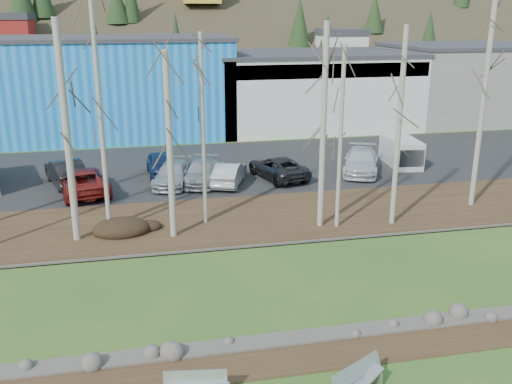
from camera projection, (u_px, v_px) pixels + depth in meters
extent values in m
cube|color=#382616|center=(289.00, 358.00, 17.64)|extent=(80.00, 1.80, 0.03)
cube|color=#382616|center=(225.00, 220.00, 29.19)|extent=(80.00, 7.00, 0.15)
cube|color=black|center=(201.00, 168.00, 38.98)|extent=(80.00, 14.00, 0.14)
cube|color=blue|center=(112.00, 87.00, 49.64)|extent=(20.00, 12.00, 8.00)
cube|color=#333338|center=(108.00, 38.00, 48.40)|extent=(20.40, 12.24, 0.30)
cube|color=beige|center=(309.00, 90.00, 53.48)|extent=(18.00, 12.00, 6.50)
cube|color=#333338|center=(310.00, 53.00, 52.45)|extent=(18.36, 12.24, 0.30)
cube|color=navy|center=(331.00, 71.00, 47.27)|extent=(17.64, 0.20, 1.20)
cube|color=gray|center=(464.00, 83.00, 56.61)|extent=(14.00, 12.00, 7.00)
cube|color=#333338|center=(468.00, 46.00, 55.51)|extent=(14.28, 12.24, 0.30)
cube|color=#B9BCBE|center=(195.00, 377.00, 15.63)|extent=(1.75, 0.37, 0.39)
cube|color=#B9BCBE|center=(373.00, 377.00, 16.37)|extent=(0.37, 0.57, 0.48)
cube|color=#B9BCBE|center=(357.00, 371.00, 15.96)|extent=(1.82, 1.14, 0.42)
cube|color=#949699|center=(366.00, 375.00, 16.11)|extent=(1.09, 0.94, 0.35)
ellipsoid|color=black|center=(121.00, 228.00, 27.23)|extent=(2.73, 1.93, 0.54)
cylinder|color=#B1A99E|center=(67.00, 134.00, 25.08)|extent=(0.32, 0.32, 9.92)
cylinder|color=#B1A99E|center=(100.00, 113.00, 25.73)|extent=(0.21, 0.21, 11.53)
cylinder|color=#B1A99E|center=(170.00, 147.00, 25.70)|extent=(0.29, 0.29, 8.58)
cylinder|color=#B1A99E|center=(203.00, 132.00, 27.33)|extent=(0.20, 0.20, 9.25)
cylinder|color=#B1A99E|center=(341.00, 139.00, 26.86)|extent=(0.19, 0.19, 8.74)
cylinder|color=#B1A99E|center=(323.00, 128.00, 26.81)|extent=(0.28, 0.28, 9.75)
cylinder|color=#B1A99E|center=(399.00, 129.00, 27.15)|extent=(0.25, 0.25, 9.57)
cylinder|color=#B1A99E|center=(484.00, 98.00, 29.60)|extent=(0.28, 0.28, 11.66)
imported|color=black|center=(66.00, 172.00, 34.83)|extent=(3.12, 5.11, 1.59)
imported|color=maroon|center=(82.00, 181.00, 33.09)|extent=(3.71, 5.94, 1.53)
imported|color=#A2A5AA|center=(173.00, 174.00, 34.83)|extent=(3.08, 5.03, 1.36)
imported|color=navy|center=(161.00, 164.00, 36.87)|extent=(1.89, 4.24, 1.42)
imported|color=silver|center=(229.00, 173.00, 34.84)|extent=(2.87, 4.44, 1.38)
imported|color=#262528|center=(278.00, 167.00, 36.19)|extent=(3.49, 5.42, 1.39)
imported|color=silver|center=(361.00, 161.00, 37.40)|extent=(4.10, 5.69, 1.53)
imported|color=#A2A5AA|center=(202.00, 172.00, 35.18)|extent=(3.08, 5.03, 1.36)
cube|color=white|center=(401.00, 151.00, 39.42)|extent=(2.23, 4.43, 1.86)
cube|color=black|center=(410.00, 157.00, 37.82)|extent=(1.77, 1.07, 1.15)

